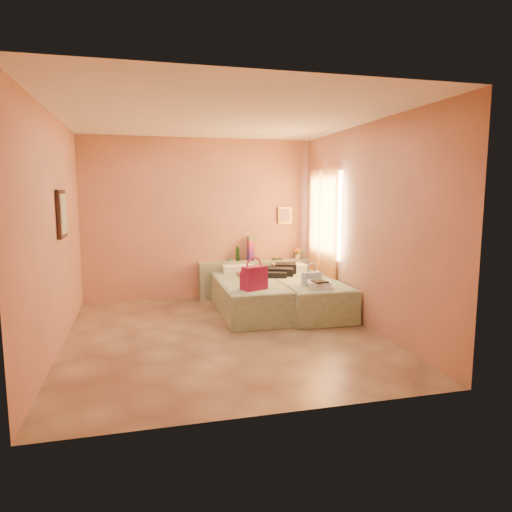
{
  "coord_description": "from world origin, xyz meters",
  "views": [
    {
      "loc": [
        -1.01,
        -5.75,
        1.87
      ],
      "look_at": [
        0.66,
        0.85,
        0.92
      ],
      "focal_mm": 32.0,
      "sensor_mm": 36.0,
      "label": 1
    }
  ],
  "objects_px": {
    "bed_left": "(249,296)",
    "towel_stack": "(321,285)",
    "bed_right": "(305,295)",
    "water_bottle": "(238,254)",
    "blue_handbag": "(312,278)",
    "headboard_ledge": "(256,278)",
    "magenta_handbag": "(254,278)",
    "flower_vase": "(298,252)",
    "green_book": "(277,259)"
  },
  "relations": [
    {
      "from": "bed_left",
      "to": "magenta_handbag",
      "type": "xyz_separation_m",
      "value": [
        -0.08,
        -0.63,
        0.42
      ]
    },
    {
      "from": "magenta_handbag",
      "to": "towel_stack",
      "type": "xyz_separation_m",
      "value": [
        0.95,
        -0.16,
        -0.12
      ]
    },
    {
      "from": "green_book",
      "to": "headboard_ledge",
      "type": "bearing_deg",
      "value": 170.0
    },
    {
      "from": "bed_right",
      "to": "bed_left",
      "type": "bearing_deg",
      "value": 174.08
    },
    {
      "from": "green_book",
      "to": "towel_stack",
      "type": "height_order",
      "value": "green_book"
    },
    {
      "from": "bed_left",
      "to": "green_book",
      "type": "height_order",
      "value": "green_book"
    },
    {
      "from": "bed_right",
      "to": "magenta_handbag",
      "type": "bearing_deg",
      "value": -150.91
    },
    {
      "from": "green_book",
      "to": "flower_vase",
      "type": "xyz_separation_m",
      "value": [
        0.41,
        0.03,
        0.1
      ]
    },
    {
      "from": "water_bottle",
      "to": "towel_stack",
      "type": "relative_size",
      "value": 0.72
    },
    {
      "from": "flower_vase",
      "to": "blue_handbag",
      "type": "height_order",
      "value": "flower_vase"
    },
    {
      "from": "green_book",
      "to": "flower_vase",
      "type": "height_order",
      "value": "flower_vase"
    },
    {
      "from": "bed_left",
      "to": "water_bottle",
      "type": "relative_size",
      "value": 7.91
    },
    {
      "from": "headboard_ledge",
      "to": "green_book",
      "type": "distance_m",
      "value": 0.53
    },
    {
      "from": "water_bottle",
      "to": "green_book",
      "type": "distance_m",
      "value": 0.74
    },
    {
      "from": "bed_left",
      "to": "green_book",
      "type": "xyz_separation_m",
      "value": [
        0.78,
        1.06,
        0.41
      ]
    },
    {
      "from": "bed_right",
      "to": "towel_stack",
      "type": "distance_m",
      "value": 0.76
    },
    {
      "from": "flower_vase",
      "to": "magenta_handbag",
      "type": "distance_m",
      "value": 2.13
    },
    {
      "from": "bed_left",
      "to": "blue_handbag",
      "type": "bearing_deg",
      "value": -30.24
    },
    {
      "from": "flower_vase",
      "to": "magenta_handbag",
      "type": "bearing_deg",
      "value": -126.24
    },
    {
      "from": "water_bottle",
      "to": "green_book",
      "type": "bearing_deg",
      "value": -3.64
    },
    {
      "from": "headboard_ledge",
      "to": "blue_handbag",
      "type": "xyz_separation_m",
      "value": [
        0.47,
        -1.55,
        0.27
      ]
    },
    {
      "from": "green_book",
      "to": "water_bottle",
      "type": "bearing_deg",
      "value": 165.17
    },
    {
      "from": "bed_right",
      "to": "water_bottle",
      "type": "distance_m",
      "value": 1.57
    },
    {
      "from": "headboard_ledge",
      "to": "bed_right",
      "type": "height_order",
      "value": "headboard_ledge"
    },
    {
      "from": "bed_right",
      "to": "blue_handbag",
      "type": "distance_m",
      "value": 0.53
    },
    {
      "from": "towel_stack",
      "to": "flower_vase",
      "type": "bearing_deg",
      "value": 80.74
    },
    {
      "from": "magenta_handbag",
      "to": "blue_handbag",
      "type": "height_order",
      "value": "magenta_handbag"
    },
    {
      "from": "headboard_ledge",
      "to": "flower_vase",
      "type": "distance_m",
      "value": 0.92
    },
    {
      "from": "flower_vase",
      "to": "towel_stack",
      "type": "relative_size",
      "value": 0.68
    },
    {
      "from": "magenta_handbag",
      "to": "blue_handbag",
      "type": "relative_size",
      "value": 1.22
    },
    {
      "from": "bed_left",
      "to": "magenta_handbag",
      "type": "distance_m",
      "value": 0.76
    },
    {
      "from": "water_bottle",
      "to": "bed_right",
      "type": "bearing_deg",
      "value": -54.85
    },
    {
      "from": "blue_handbag",
      "to": "bed_right",
      "type": "bearing_deg",
      "value": 66.65
    },
    {
      "from": "bed_left",
      "to": "towel_stack",
      "type": "xyz_separation_m",
      "value": [
        0.87,
        -0.8,
        0.3
      ]
    },
    {
      "from": "bed_right",
      "to": "green_book",
      "type": "relative_size",
      "value": 11.68
    },
    {
      "from": "flower_vase",
      "to": "towel_stack",
      "type": "xyz_separation_m",
      "value": [
        -0.31,
        -1.88,
        -0.22
      ]
    },
    {
      "from": "headboard_ledge",
      "to": "green_book",
      "type": "xyz_separation_m",
      "value": [
        0.4,
        0.01,
        0.34
      ]
    },
    {
      "from": "water_bottle",
      "to": "flower_vase",
      "type": "bearing_deg",
      "value": -1.01
    },
    {
      "from": "bed_right",
      "to": "magenta_handbag",
      "type": "relative_size",
      "value": 5.61
    },
    {
      "from": "bed_left",
      "to": "blue_handbag",
      "type": "relative_size",
      "value": 6.85
    },
    {
      "from": "headboard_ledge",
      "to": "magenta_handbag",
      "type": "xyz_separation_m",
      "value": [
        -0.45,
        -1.68,
        0.34
      ]
    },
    {
      "from": "headboard_ledge",
      "to": "blue_handbag",
      "type": "relative_size",
      "value": 7.02
    },
    {
      "from": "headboard_ledge",
      "to": "water_bottle",
      "type": "relative_size",
      "value": 8.11
    },
    {
      "from": "headboard_ledge",
      "to": "towel_stack",
      "type": "xyz_separation_m",
      "value": [
        0.5,
        -1.85,
        0.23
      ]
    },
    {
      "from": "bed_left",
      "to": "towel_stack",
      "type": "distance_m",
      "value": 1.22
    },
    {
      "from": "green_book",
      "to": "magenta_handbag",
      "type": "height_order",
      "value": "magenta_handbag"
    },
    {
      "from": "bed_right",
      "to": "water_bottle",
      "type": "xyz_separation_m",
      "value": [
        -0.85,
        1.21,
        0.53
      ]
    },
    {
      "from": "bed_left",
      "to": "bed_right",
      "type": "bearing_deg",
      "value": -5.92
    },
    {
      "from": "bed_right",
      "to": "green_book",
      "type": "height_order",
      "value": "green_book"
    },
    {
      "from": "water_bottle",
      "to": "magenta_handbag",
      "type": "bearing_deg",
      "value": -94.24
    }
  ]
}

